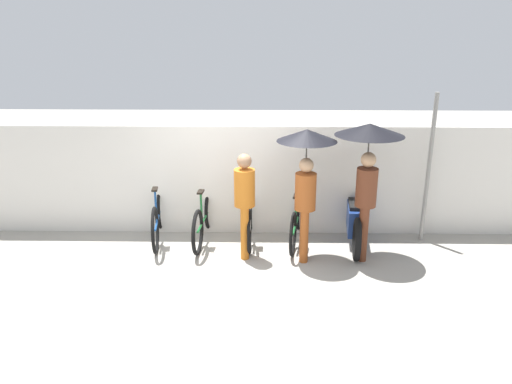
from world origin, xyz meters
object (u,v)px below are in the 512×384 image
at_px(pedestrian_center, 306,162).
at_px(motorcycle, 355,220).
at_px(pedestrian_leading, 245,198).
at_px(parked_bicycle_2, 250,219).
at_px(parked_bicycle_3, 297,221).
at_px(parked_bicycle_1, 204,219).
at_px(parked_bicycle_0, 158,217).
at_px(pedestrian_trailing, 368,153).

relative_size(pedestrian_center, motorcycle, 0.98).
height_order(pedestrian_leading, pedestrian_center, pedestrian_center).
height_order(parked_bicycle_2, pedestrian_center, pedestrian_center).
bearing_deg(parked_bicycle_3, motorcycle, -81.22).
distance_m(pedestrian_leading, pedestrian_center, 1.09).
xyz_separation_m(parked_bicycle_1, pedestrian_leading, (0.72, -0.62, 0.60)).
distance_m(parked_bicycle_0, pedestrian_center, 2.76).
bearing_deg(parked_bicycle_3, parked_bicycle_1, 98.80).
height_order(parked_bicycle_1, parked_bicycle_2, parked_bicycle_2).
bearing_deg(pedestrian_center, parked_bicycle_0, 167.84).
bearing_deg(pedestrian_trailing, motorcycle, 99.65).
xyz_separation_m(parked_bicycle_3, motorcycle, (0.97, -0.01, 0.03)).
relative_size(parked_bicycle_0, parked_bicycle_2, 1.05).
height_order(parked_bicycle_2, pedestrian_trailing, pedestrian_trailing).
bearing_deg(motorcycle, pedestrian_center, 130.45).
distance_m(pedestrian_trailing, motorcycle, 1.39).
height_order(parked_bicycle_3, pedestrian_center, pedestrian_center).
distance_m(parked_bicycle_1, pedestrian_leading, 1.12).
bearing_deg(motorcycle, pedestrian_trailing, -170.10).
relative_size(parked_bicycle_2, pedestrian_trailing, 0.81).
distance_m(parked_bicycle_0, pedestrian_leading, 1.73).
xyz_separation_m(parked_bicycle_3, pedestrian_center, (0.07, -0.62, 1.19)).
height_order(parked_bicycle_2, pedestrian_leading, pedestrian_leading).
bearing_deg(pedestrian_center, parked_bicycle_2, 145.83).
distance_m(parked_bicycle_2, pedestrian_leading, 0.87).
bearing_deg(pedestrian_leading, pedestrian_trailing, 0.80).
relative_size(pedestrian_leading, pedestrian_center, 0.82).
height_order(pedestrian_leading, pedestrian_trailing, pedestrian_trailing).
bearing_deg(parked_bicycle_0, pedestrian_trailing, -106.48).
bearing_deg(pedestrian_center, pedestrian_trailing, 6.74).
xyz_separation_m(parked_bicycle_0, parked_bicycle_2, (1.57, -0.00, -0.01)).
xyz_separation_m(pedestrian_center, pedestrian_trailing, (0.93, 0.06, 0.12)).
bearing_deg(motorcycle, parked_bicycle_1, 95.75).
xyz_separation_m(parked_bicycle_0, motorcycle, (3.32, -0.04, -0.00)).
height_order(parked_bicycle_0, motorcycle, parked_bicycle_0).
distance_m(parked_bicycle_0, parked_bicycle_1, 0.78).
relative_size(parked_bicycle_0, pedestrian_leading, 1.08).
height_order(parked_bicycle_0, pedestrian_center, pedestrian_center).
distance_m(parked_bicycle_0, parked_bicycle_2, 1.57).
xyz_separation_m(parked_bicycle_2, parked_bicycle_3, (0.78, -0.03, -0.01)).
bearing_deg(motorcycle, pedestrian_leading, 114.48).
bearing_deg(pedestrian_leading, parked_bicycle_0, 156.24).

